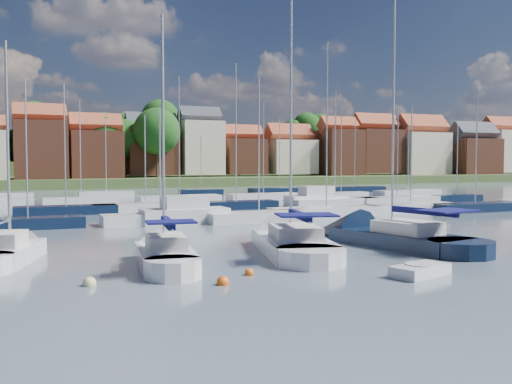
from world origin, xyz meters
name	(u,v)px	position (x,y,z in m)	size (l,w,h in m)	color
ground	(182,204)	(0.00, 40.00, 0.00)	(260.00, 260.00, 0.00)	#4E5C6A
sailboat_left	(163,256)	(-11.34, 2.68, 0.37)	(3.69, 9.64, 12.87)	silver
sailboat_centre	(286,242)	(-3.62, 4.75, 0.35)	(6.45, 13.18, 17.26)	silver
sailboat_navy	(376,237)	(2.31, 4.37, 0.35)	(5.97, 13.65, 18.24)	black
sailboat_far	(13,253)	(-18.11, 6.63, 0.34)	(4.78, 9.10, 11.81)	silver
tender	(420,270)	(-1.84, -4.81, 0.24)	(3.16, 2.17, 0.62)	silver
buoy_a	(89,286)	(-15.29, -1.24, 0.00)	(0.54, 0.54, 0.54)	beige
buoy_b	(223,285)	(-10.33, -3.15, 0.00)	(0.53, 0.53, 0.53)	#D85914
buoy_c	(249,275)	(-8.60, -1.76, 0.00)	(0.42, 0.42, 0.42)	#D85914
buoy_d	(470,261)	(3.00, -2.66, 0.00)	(0.49, 0.49, 0.49)	beige
buoy_e	(375,239)	(3.16, 5.74, 0.00)	(0.46, 0.46, 0.46)	beige
marina_field	(210,203)	(1.91, 35.15, 0.43)	(79.62, 41.41, 15.93)	silver
far_shore_town	(96,163)	(2.23, 132.67, 4.61)	(212.46, 90.00, 22.27)	#43572B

